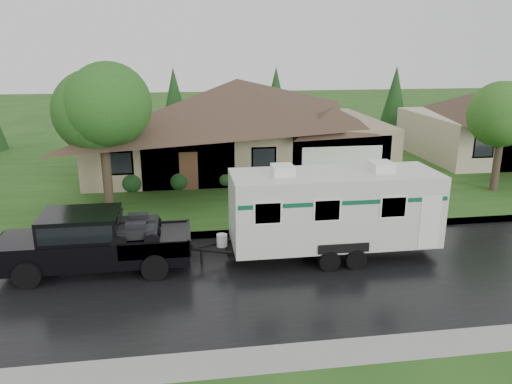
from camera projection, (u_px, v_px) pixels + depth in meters
ground at (227, 257)px, 19.06m from camera, size 140.00×140.00×0.00m
road at (232, 280)px, 17.16m from camera, size 140.00×8.00×0.01m
curb at (222, 234)px, 21.17m from camera, size 140.00×0.50×0.15m
lawn at (206, 165)px, 33.26m from camera, size 140.00×26.00×0.15m
house_main at (242, 114)px, 31.48m from camera, size 19.44×10.80×6.90m
tree_left_green at (101, 109)px, 22.81m from camera, size 4.20×4.20×6.95m
tree_right_green at (503, 116)px, 26.10m from camera, size 3.53×3.53×5.84m
shrub_row at (247, 177)px, 27.97m from camera, size 13.60×1.00×1.00m
pickup_truck at (92, 240)px, 17.61m from camera, size 6.57×2.50×2.19m
travel_trailer at (334, 208)px, 18.64m from camera, size 8.10×2.85×3.64m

